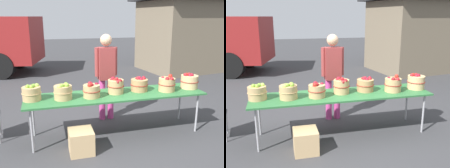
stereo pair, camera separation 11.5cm
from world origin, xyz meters
TOP-DOWN VIEW (x-y plane):
  - ground_plane at (0.00, 0.00)m, footprint 40.00×40.00m
  - market_table at (0.00, 0.00)m, footprint 3.10×0.76m
  - apple_basket_green_0 at (-1.40, 0.04)m, footprint 0.31×0.31m
  - apple_basket_green_1 at (-0.92, -0.04)m, footprint 0.31×0.31m
  - apple_basket_red_0 at (-0.45, -0.07)m, footprint 0.30×0.30m
  - apple_basket_red_1 at (0.00, 0.05)m, footprint 0.29×0.29m
  - apple_basket_red_2 at (0.45, 0.08)m, footprint 0.32×0.32m
  - apple_basket_red_3 at (0.92, -0.06)m, footprint 0.31×0.31m
  - apple_basket_red_4 at (1.42, 0.00)m, footprint 0.33×0.33m
  - vendor_adult at (-0.01, 0.72)m, footprint 0.46×0.24m
  - food_kiosk at (4.14, 4.81)m, footprint 3.91×3.41m
  - produce_crate at (-0.71, -0.49)m, footprint 0.37×0.37m

SIDE VIEW (x-z plane):
  - ground_plane at x=0.00m, z-range 0.00..0.00m
  - produce_crate at x=-0.71m, z-range 0.00..0.37m
  - market_table at x=0.00m, z-range 0.34..1.09m
  - apple_basket_red_2 at x=0.45m, z-range 0.74..1.01m
  - apple_basket_red_0 at x=-0.45m, z-range 0.74..1.01m
  - apple_basket_green_0 at x=-1.40m, z-range 0.74..1.01m
  - apple_basket_red_3 at x=0.92m, z-range 0.73..1.03m
  - apple_basket_green_1 at x=-0.92m, z-range 0.74..1.02m
  - apple_basket_red_4 at x=1.42m, z-range 0.73..1.03m
  - apple_basket_red_1 at x=0.00m, z-range 0.74..1.03m
  - vendor_adult at x=-0.01m, z-range 0.15..1.88m
  - food_kiosk at x=4.14m, z-range 0.01..2.75m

